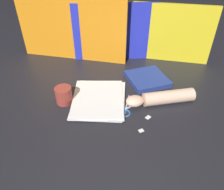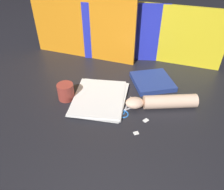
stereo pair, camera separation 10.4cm
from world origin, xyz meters
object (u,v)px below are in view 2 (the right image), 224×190
at_px(scissors, 124,110).
at_px(hand_forearm, 163,102).
at_px(mug, 66,92).
at_px(book_closed, 152,81).
at_px(paper_stack, 100,98).

bearing_deg(scissors, hand_forearm, 16.42).
height_order(scissors, hand_forearm, hand_forearm).
height_order(hand_forearm, mug, mug).
height_order(book_closed, mug, mug).
distance_m(scissors, mug, 0.31).
relative_size(scissors, hand_forearm, 0.48).
relative_size(scissors, mug, 1.99).
bearing_deg(paper_stack, book_closed, 35.22).
xyz_separation_m(scissors, mug, (-0.30, 0.05, 0.04)).
relative_size(hand_forearm, mug, 4.13).
bearing_deg(scissors, mug, 169.68).
distance_m(paper_stack, book_closed, 0.32).
distance_m(paper_stack, scissors, 0.15).
relative_size(paper_stack, hand_forearm, 0.93).
distance_m(scissors, hand_forearm, 0.19).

